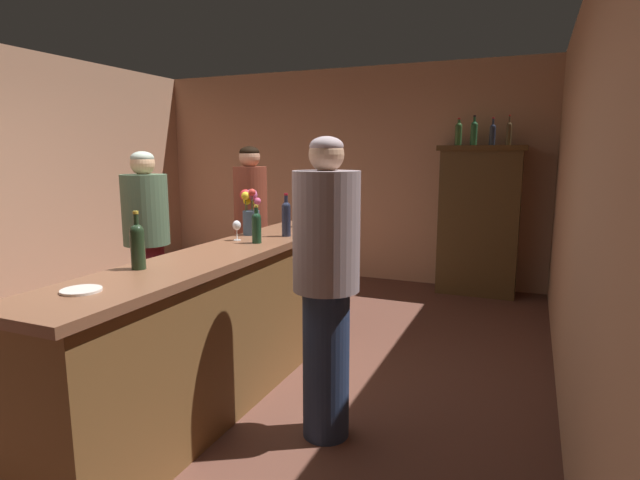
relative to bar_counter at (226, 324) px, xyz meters
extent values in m
plane|color=brown|center=(-0.55, 0.04, -0.51)|extent=(9.26, 9.26, 0.00)
cube|color=tan|center=(-0.55, 3.67, 0.85)|extent=(5.38, 0.12, 2.73)
cube|color=tan|center=(2.14, 0.04, 0.85)|extent=(0.12, 7.25, 2.73)
cube|color=brown|center=(0.00, 0.00, -0.03)|extent=(0.47, 2.88, 0.97)
cube|color=brown|center=(0.00, 0.00, 0.48)|extent=(0.54, 3.00, 0.05)
cube|color=#4D381D|center=(1.28, 3.35, 0.35)|extent=(0.88, 0.38, 1.73)
cube|color=#4C3215|center=(1.28, 3.35, 1.19)|extent=(0.96, 0.44, 0.06)
cylinder|color=#48301D|center=(0.17, 1.19, 0.60)|extent=(0.08, 0.08, 0.18)
sphere|color=#48301D|center=(0.17, 1.19, 0.69)|extent=(0.08, 0.08, 0.08)
cylinder|color=#48301D|center=(0.17, 1.19, 0.73)|extent=(0.03, 0.03, 0.07)
cylinder|color=gold|center=(0.17, 1.19, 0.77)|extent=(0.03, 0.03, 0.02)
cylinder|color=#1D341F|center=(0.02, 1.18, 0.61)|extent=(0.08, 0.08, 0.22)
sphere|color=#1D341F|center=(0.02, 1.18, 0.72)|extent=(0.08, 0.08, 0.08)
cylinder|color=#1D341F|center=(0.02, 1.18, 0.76)|extent=(0.03, 0.03, 0.08)
cylinder|color=black|center=(0.02, 1.18, 0.81)|extent=(0.03, 0.03, 0.02)
cylinder|color=#183923|center=(0.06, 0.32, 0.60)|extent=(0.07, 0.07, 0.18)
sphere|color=#183923|center=(0.06, 0.32, 0.69)|extent=(0.07, 0.07, 0.07)
cylinder|color=#183923|center=(0.06, 0.32, 0.72)|extent=(0.03, 0.03, 0.07)
cylinder|color=gold|center=(0.06, 0.32, 0.77)|extent=(0.03, 0.03, 0.02)
cylinder|color=#20331E|center=(-0.12, -0.64, 0.61)|extent=(0.08, 0.08, 0.21)
sphere|color=#20331E|center=(-0.12, -0.64, 0.71)|extent=(0.08, 0.08, 0.08)
cylinder|color=#20331E|center=(-0.12, -0.64, 0.76)|extent=(0.03, 0.03, 0.09)
cylinder|color=gold|center=(-0.12, -0.64, 0.82)|extent=(0.03, 0.03, 0.02)
cylinder|color=#22283D|center=(0.12, 0.67, 0.62)|extent=(0.07, 0.07, 0.23)
sphere|color=#22283D|center=(0.12, 0.67, 0.73)|extent=(0.07, 0.07, 0.07)
cylinder|color=#22283D|center=(0.12, 0.67, 0.77)|extent=(0.03, 0.03, 0.08)
cylinder|color=#AC1A29|center=(0.12, 0.67, 0.82)|extent=(0.03, 0.03, 0.02)
cylinder|color=white|center=(0.15, 0.93, 0.51)|extent=(0.07, 0.07, 0.00)
cylinder|color=white|center=(0.15, 0.93, 0.55)|extent=(0.01, 0.01, 0.08)
ellipsoid|color=white|center=(0.15, 0.93, 0.61)|extent=(0.07, 0.07, 0.06)
ellipsoid|color=maroon|center=(0.15, 0.93, 0.60)|extent=(0.06, 0.06, 0.02)
cylinder|color=white|center=(-0.12, 0.36, 0.51)|extent=(0.06, 0.06, 0.00)
cylinder|color=white|center=(-0.12, 0.36, 0.54)|extent=(0.01, 0.01, 0.07)
ellipsoid|color=white|center=(-0.12, 0.36, 0.61)|extent=(0.06, 0.06, 0.07)
cylinder|color=#3A5168|center=(-0.16, 0.63, 0.60)|extent=(0.13, 0.13, 0.19)
cylinder|color=#38602D|center=(-0.10, 0.63, 0.69)|extent=(0.01, 0.01, 0.15)
sphere|color=#CF4D7D|center=(-0.10, 0.63, 0.77)|extent=(0.05, 0.05, 0.05)
cylinder|color=#38602D|center=(-0.14, 0.67, 0.68)|extent=(0.01, 0.01, 0.14)
sphere|color=gold|center=(-0.14, 0.67, 0.75)|extent=(0.04, 0.04, 0.04)
cylinder|color=#38602D|center=(-0.17, 0.66, 0.71)|extent=(0.01, 0.01, 0.19)
sphere|color=#CF5A91|center=(-0.17, 0.66, 0.81)|extent=(0.09, 0.09, 0.09)
cylinder|color=#38602D|center=(-0.22, 0.65, 0.71)|extent=(0.01, 0.01, 0.19)
sphere|color=red|center=(-0.22, 0.65, 0.81)|extent=(0.09, 0.09, 0.09)
cylinder|color=#38602D|center=(-0.19, 0.62, 0.69)|extent=(0.01, 0.01, 0.15)
sphere|color=yellow|center=(-0.19, 0.62, 0.77)|extent=(0.06, 0.06, 0.06)
cylinder|color=#38602D|center=(-0.18, 0.58, 0.71)|extent=(0.01, 0.01, 0.19)
sphere|color=yellow|center=(-0.18, 0.58, 0.81)|extent=(0.06, 0.06, 0.06)
cylinder|color=#38602D|center=(-0.13, 0.61, 0.73)|extent=(0.01, 0.01, 0.22)
sphere|color=red|center=(-0.13, 0.61, 0.84)|extent=(0.05, 0.05, 0.05)
cylinder|color=white|center=(-0.04, -1.10, 0.51)|extent=(0.18, 0.18, 0.01)
cylinder|color=#2F5229|center=(1.01, 3.35, 1.33)|extent=(0.08, 0.08, 0.22)
sphere|color=#2F5229|center=(1.01, 3.35, 1.44)|extent=(0.08, 0.08, 0.08)
cylinder|color=#2F5229|center=(1.01, 3.35, 1.48)|extent=(0.03, 0.03, 0.08)
cylinder|color=#AC1D22|center=(1.01, 3.35, 1.52)|extent=(0.03, 0.03, 0.02)
cylinder|color=#22512F|center=(1.18, 3.35, 1.33)|extent=(0.08, 0.08, 0.23)
sphere|color=#22512F|center=(1.18, 3.35, 1.45)|extent=(0.08, 0.08, 0.08)
cylinder|color=#22512F|center=(1.18, 3.35, 1.49)|extent=(0.03, 0.03, 0.09)
cylinder|color=black|center=(1.18, 3.35, 1.55)|extent=(0.03, 0.03, 0.02)
cylinder|color=#212738|center=(1.38, 3.35, 1.32)|extent=(0.07, 0.07, 0.20)
sphere|color=#212738|center=(1.38, 3.35, 1.42)|extent=(0.07, 0.07, 0.07)
cylinder|color=#212738|center=(1.38, 3.35, 1.46)|extent=(0.02, 0.02, 0.10)
cylinder|color=#A9212D|center=(1.38, 3.35, 1.52)|extent=(0.03, 0.03, 0.02)
cylinder|color=#42341F|center=(1.55, 3.35, 1.33)|extent=(0.06, 0.06, 0.22)
sphere|color=#42341F|center=(1.55, 3.35, 1.44)|extent=(0.06, 0.06, 0.06)
cylinder|color=#42341F|center=(1.55, 3.35, 1.49)|extent=(0.02, 0.02, 0.10)
cylinder|color=#B42520|center=(1.55, 3.35, 1.54)|extent=(0.02, 0.02, 0.02)
cylinder|color=brown|center=(-0.66, 1.47, -0.07)|extent=(0.23, 0.23, 0.88)
cylinder|color=brown|center=(-0.66, 1.47, 0.69)|extent=(0.32, 0.32, 0.64)
sphere|color=tan|center=(-0.66, 1.47, 1.09)|extent=(0.20, 0.20, 0.20)
ellipsoid|color=black|center=(-0.66, 1.47, 1.14)|extent=(0.19, 0.19, 0.11)
cylinder|color=maroon|center=(-1.27, 0.71, -0.09)|extent=(0.28, 0.28, 0.85)
cylinder|color=#4E694C|center=(-1.27, 0.71, 0.64)|extent=(0.39, 0.39, 0.61)
sphere|color=#DFAC80|center=(-1.27, 0.71, 1.04)|extent=(0.21, 0.21, 0.21)
ellipsoid|color=#AAB7A5|center=(-1.27, 0.71, 1.09)|extent=(0.20, 0.20, 0.11)
cylinder|color=navy|center=(0.79, -0.18, -0.07)|extent=(0.27, 0.27, 0.88)
cylinder|color=gray|center=(0.79, -0.18, 0.70)|extent=(0.38, 0.38, 0.67)
sphere|color=#DDAC86|center=(0.79, -0.18, 1.12)|extent=(0.19, 0.19, 0.19)
ellipsoid|color=#BBA7AC|center=(0.79, -0.18, 1.17)|extent=(0.18, 0.18, 0.11)
camera|label=1|loc=(1.83, -2.73, 1.12)|focal=28.31mm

